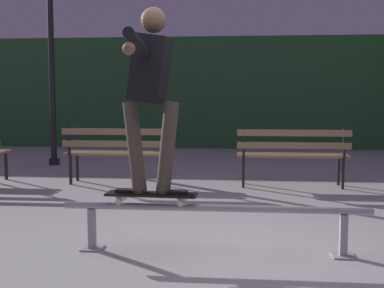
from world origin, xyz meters
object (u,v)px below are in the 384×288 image
(lamp_post_left, at_px, (51,33))
(skateboarder, at_px, (151,85))
(park_bench_right_center, at_px, (293,151))
(park_bench_left_center, at_px, (118,149))
(grind_rail, at_px, (215,216))
(skateboard, at_px, (151,195))

(lamp_post_left, bearing_deg, skateboarder, -61.08)
(park_bench_right_center, height_order, lamp_post_left, lamp_post_left)
(park_bench_left_center, relative_size, park_bench_right_center, 1.00)
(grind_rail, xyz_separation_m, park_bench_left_center, (-1.61, 3.12, 0.22))
(grind_rail, bearing_deg, lamp_post_left, 123.39)
(skateboarder, relative_size, park_bench_right_center, 0.97)
(grind_rail, bearing_deg, park_bench_left_center, 117.25)
(skateboarder, xyz_separation_m, lamp_post_left, (-2.79, 5.06, 1.05))
(skateboard, bearing_deg, skateboarder, -2.89)
(park_bench_left_center, height_order, lamp_post_left, lamp_post_left)
(skateboarder, relative_size, lamp_post_left, 0.40)
(skateboard, distance_m, skateboarder, 0.94)
(grind_rail, distance_m, park_bench_left_center, 3.52)
(grind_rail, distance_m, lamp_post_left, 6.43)
(skateboarder, bearing_deg, park_bench_left_center, 108.89)
(skateboarder, bearing_deg, grind_rail, 0.02)
(skateboarder, bearing_deg, skateboard, 177.11)
(grind_rail, bearing_deg, skateboard, 180.00)
(lamp_post_left, bearing_deg, park_bench_left_center, -48.27)
(park_bench_left_center, bearing_deg, lamp_post_left, 131.73)
(park_bench_right_center, bearing_deg, park_bench_left_center, 180.00)
(skateboarder, distance_m, park_bench_right_center, 3.58)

